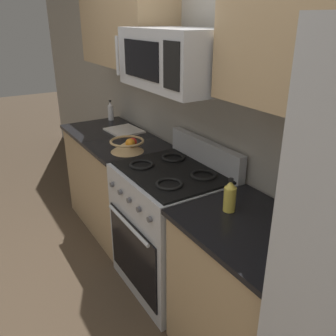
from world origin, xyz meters
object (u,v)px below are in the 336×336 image
object	(u,v)px
cutting_board	(124,130)
range_oven	(171,228)
utensil_crock	(289,245)
fruit_basket	(128,145)
bottle_vinegar	(111,111)
microwave	(176,59)
bottle_oil	(230,196)

from	to	relation	value
cutting_board	range_oven	bearing A→B (deg)	-7.23
utensil_crock	range_oven	bearing A→B (deg)	175.87
range_oven	fruit_basket	world-z (taller)	range_oven
utensil_crock	bottle_vinegar	world-z (taller)	utensil_crock
range_oven	fruit_basket	xyz separation A→B (m)	(-0.53, -0.07, 0.49)
microwave	fruit_basket	bearing A→B (deg)	-169.47
utensil_crock	bottle_vinegar	xyz separation A→B (m)	(-2.50, 0.26, 0.01)
fruit_basket	bottle_vinegar	distance (m)	0.96
microwave	utensil_crock	distance (m)	1.24
range_oven	bottle_oil	world-z (taller)	bottle_oil
range_oven	utensil_crock	world-z (taller)	utensil_crock
utensil_crock	bottle_vinegar	distance (m)	2.51
range_oven	cutting_board	bearing A→B (deg)	172.77
utensil_crock	bottle_oil	bearing A→B (deg)	171.25
bottle_vinegar	bottle_oil	bearing A→B (deg)	-5.33
microwave	cutting_board	distance (m)	1.26
fruit_basket	utensil_crock	bearing A→B (deg)	-0.17
bottle_oil	cutting_board	bearing A→B (deg)	175.23
cutting_board	bottle_vinegar	world-z (taller)	bottle_vinegar
range_oven	fruit_basket	distance (m)	0.72
fruit_basket	bottle_oil	xyz separation A→B (m)	(1.12, 0.07, 0.03)
microwave	fruit_basket	size ratio (longest dim) A/B	2.83
range_oven	utensil_crock	bearing A→B (deg)	-4.13
bottle_oil	utensil_crock	bearing A→B (deg)	-8.75
range_oven	bottle_oil	xyz separation A→B (m)	(0.59, -0.00, 0.52)
microwave	fruit_basket	xyz separation A→B (m)	(-0.53, -0.10, -0.68)
utensil_crock	bottle_oil	world-z (taller)	utensil_crock
utensil_crock	fruit_basket	size ratio (longest dim) A/B	1.29
cutting_board	bottle_oil	size ratio (longest dim) A/B	1.66
range_oven	cutting_board	world-z (taller)	range_oven
utensil_crock	cutting_board	bearing A→B (deg)	174.34
microwave	bottle_oil	size ratio (longest dim) A/B	3.96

